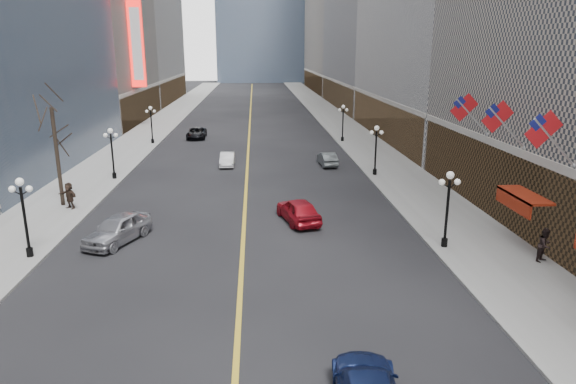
{
  "coord_description": "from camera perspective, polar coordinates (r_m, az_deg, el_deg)",
  "views": [
    {
      "loc": [
        0.87,
        2.55,
        11.29
      ],
      "look_at": [
        1.98,
        19.89,
        6.45
      ],
      "focal_mm": 32.0,
      "sensor_mm": 36.0,
      "label": 1
    }
  ],
  "objects": [
    {
      "name": "sidewalk_east",
      "position": [
        69.63,
        7.3,
        6.17
      ],
      "size": [
        6.0,
        230.0,
        0.15
      ],
      "primitive_type": "cube",
      "color": "gray",
      "rests_on": "ground"
    },
    {
      "name": "sidewalk_west",
      "position": [
        69.98,
        -15.96,
        5.75
      ],
      "size": [
        6.0,
        230.0,
        0.15
      ],
      "primitive_type": "cube",
      "color": "gray",
      "rests_on": "ground"
    },
    {
      "name": "lane_line",
      "position": [
        78.28,
        -4.29,
        7.24
      ],
      "size": [
        0.25,
        200.0,
        0.02
      ],
      "primitive_type": "cube",
      "color": "gold",
      "rests_on": "ground"
    },
    {
      "name": "streetlamp_east_1",
      "position": [
        30.72,
        17.35,
        -1.01
      ],
      "size": [
        1.26,
        0.44,
        4.52
      ],
      "color": "black",
      "rests_on": "sidewalk_east"
    },
    {
      "name": "streetlamp_east_2",
      "position": [
        47.5,
        9.75,
        5.17
      ],
      "size": [
        1.26,
        0.44,
        4.52
      ],
      "color": "black",
      "rests_on": "sidewalk_east"
    },
    {
      "name": "streetlamp_east_3",
      "position": [
        64.93,
        6.13,
        8.06
      ],
      "size": [
        1.26,
        0.44,
        4.52
      ],
      "color": "black",
      "rests_on": "sidewalk_east"
    },
    {
      "name": "streetlamp_west_1",
      "position": [
        31.38,
        -27.32,
        -1.72
      ],
      "size": [
        1.26,
        0.44,
        4.52
      ],
      "color": "black",
      "rests_on": "sidewalk_west"
    },
    {
      "name": "streetlamp_west_2",
      "position": [
        47.93,
        -18.99,
        4.64
      ],
      "size": [
        1.26,
        0.44,
        4.52
      ],
      "color": "black",
      "rests_on": "sidewalk_west"
    },
    {
      "name": "streetlamp_west_3",
      "position": [
        65.25,
        -14.96,
        7.66
      ],
      "size": [
        1.26,
        0.44,
        4.52
      ],
      "color": "black",
      "rests_on": "sidewalk_west"
    },
    {
      "name": "flag_3",
      "position": [
        28.68,
        26.78,
        5.89
      ],
      "size": [
        2.87,
        0.12,
        2.87
      ],
      "color": "#B2B2B7",
      "rests_on": "ground"
    },
    {
      "name": "flag_4",
      "position": [
        33.05,
        22.49,
        7.44
      ],
      "size": [
        2.87,
        0.12,
        2.87
      ],
      "color": "#B2B2B7",
      "rests_on": "ground"
    },
    {
      "name": "flag_5",
      "position": [
        37.57,
        19.2,
        8.6
      ],
      "size": [
        2.87,
        0.12,
        2.87
      ],
      "color": "#B2B2B7",
      "rests_on": "ground"
    },
    {
      "name": "awning_c",
      "position": [
        32.45,
        24.49,
        -0.52
      ],
      "size": [
        1.4,
        4.0,
        0.93
      ],
      "color": "maroon",
      "rests_on": "ground"
    },
    {
      "name": "theatre_marquee",
      "position": [
        79.25,
        -16.47,
        15.47
      ],
      "size": [
        2.0,
        0.55,
        12.0
      ],
      "color": "red",
      "rests_on": "ground"
    },
    {
      "name": "tree_west_far",
      "position": [
        40.43,
        -24.64,
        6.99
      ],
      "size": [
        3.6,
        3.6,
        7.92
      ],
      "color": "#2D231C",
      "rests_on": "sidewalk_west"
    },
    {
      "name": "car_nb_near",
      "position": [
        32.66,
        -18.41,
        -3.91
      ],
      "size": [
        3.83,
        5.36,
        1.7
      ],
      "primitive_type": "imported",
      "rotation": [
        0.0,
        0.0,
        -0.41
      ],
      "color": "#ABACB3",
      "rests_on": "ground"
    },
    {
      "name": "car_nb_mid",
      "position": [
        51.85,
        -6.76,
        3.62
      ],
      "size": [
        1.4,
        3.98,
        1.31
      ],
      "primitive_type": "imported",
      "rotation": [
        0.0,
        0.0,
        -0.0
      ],
      "color": "silver",
      "rests_on": "ground"
    },
    {
      "name": "car_nb_far",
      "position": [
        68.68,
        -10.12,
        6.47
      ],
      "size": [
        2.42,
        5.14,
        1.42
      ],
      "primitive_type": "imported",
      "rotation": [
        0.0,
        0.0,
        0.01
      ],
      "color": "black",
      "rests_on": "ground"
    },
    {
      "name": "car_sb_mid",
      "position": [
        34.64,
        1.15,
        -2.02
      ],
      "size": [
        3.11,
        5.18,
        1.65
      ],
      "primitive_type": "imported",
      "rotation": [
        0.0,
        0.0,
        3.4
      ],
      "color": "maroon",
      "rests_on": "ground"
    },
    {
      "name": "car_sb_far",
      "position": [
        51.79,
        4.39,
        3.7
      ],
      "size": [
        1.73,
        4.21,
        1.36
      ],
      "primitive_type": "imported",
      "rotation": [
        0.0,
        0.0,
        3.21
      ],
      "color": "#555B5D",
      "rests_on": "ground"
    },
    {
      "name": "ped_east_walk",
      "position": [
        31.13,
        26.66,
        -5.29
      ],
      "size": [
        1.04,
        0.92,
        1.88
      ],
      "primitive_type": "imported",
      "rotation": [
        0.0,
        0.0,
        0.59
      ],
      "color": "black",
      "rests_on": "sidewalk_east"
    },
    {
      "name": "ped_west_far",
      "position": [
        40.23,
        -23.13,
        -0.36
      ],
      "size": [
        1.77,
        1.44,
        1.93
      ],
      "primitive_type": "imported",
      "rotation": [
        0.0,
        0.0,
        -0.6
      ],
      "color": "#2D2119",
      "rests_on": "sidewalk_west"
    }
  ]
}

